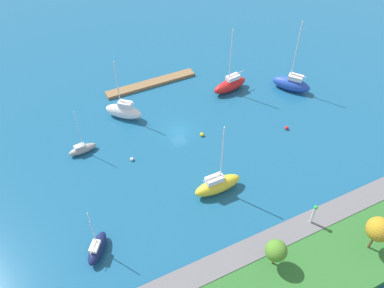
{
  "coord_description": "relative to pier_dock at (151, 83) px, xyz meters",
  "views": [
    {
      "loc": [
        20.54,
        47.54,
        47.86
      ],
      "look_at": [
        0.0,
        5.51,
        1.5
      ],
      "focal_mm": 36.57,
      "sensor_mm": 36.0,
      "label": 1
    }
  ],
  "objects": [
    {
      "name": "water",
      "position": [
        0.71,
        15.11,
        -0.32
      ],
      "size": [
        160.0,
        160.0,
        0.0
      ],
      "primitive_type": "plane",
      "color": "#19567F",
      "rests_on": "ground"
    },
    {
      "name": "pier_dock",
      "position": [
        0.0,
        0.0,
        0.0
      ],
      "size": [
        18.85,
        2.23,
        0.64
      ],
      "primitive_type": "cube",
      "color": "olive",
      "rests_on": "ground"
    },
    {
      "name": "breakwater",
      "position": [
        0.71,
        41.8,
        0.33
      ],
      "size": [
        68.3,
        3.35,
        1.31
      ],
      "primitive_type": "cube",
      "color": "slate",
      "rests_on": "ground"
    },
    {
      "name": "shoreline_park",
      "position": [
        0.71,
        46.8,
        0.29
      ],
      "size": [
        48.1,
        12.27,
        1.22
      ],
      "primitive_type": "cube",
      "color": "#2D6B2D",
      "rests_on": "ground"
    },
    {
      "name": "harbor_beacon",
      "position": [
        -7.53,
        41.8,
        3.14
      ],
      "size": [
        0.56,
        0.56,
        3.73
      ],
      "color": "silver",
      "rests_on": "breakwater"
    },
    {
      "name": "park_tree_midwest",
      "position": [
        -12.02,
        48.38,
        5.17
      ],
      "size": [
        3.24,
        3.24,
        5.92
      ],
      "color": "brown",
      "rests_on": "shoreline_park"
    },
    {
      "name": "park_tree_mideast",
      "position": [
        0.83,
        44.68,
        3.99
      ],
      "size": [
        2.82,
        2.82,
        4.51
      ],
      "color": "brown",
      "rests_on": "shoreline_park"
    },
    {
      "name": "sailboat_white_east_end",
      "position": [
        8.25,
        7.35,
        1.23
      ],
      "size": [
        6.72,
        6.4,
        12.11
      ],
      "rotation": [
        0.0,
        0.0,
        5.55
      ],
      "color": "white",
      "rests_on": "water"
    },
    {
      "name": "sailboat_yellow_outer_mooring",
      "position": [
        1.07,
        30.22,
        1.13
      ],
      "size": [
        7.67,
        2.38,
        13.19
      ],
      "rotation": [
        0.0,
        0.0,
        3.14
      ],
      "color": "yellow",
      "rests_on": "water"
    },
    {
      "name": "sailboat_gray_inner_mooring",
      "position": [
        17.59,
        12.9,
        0.48
      ],
      "size": [
        4.9,
        1.91,
        8.84
      ],
      "rotation": [
        0.0,
        0.0,
        3.23
      ],
      "color": "gray",
      "rests_on": "water"
    },
    {
      "name": "sailboat_red_lone_north",
      "position": [
        -13.56,
        8.75,
        1.11
      ],
      "size": [
        7.84,
        3.34,
        13.67
      ],
      "rotation": [
        0.0,
        0.0,
        0.13
      ],
      "color": "red",
      "rests_on": "water"
    },
    {
      "name": "sailboat_blue_center_basin",
      "position": [
        -24.75,
        13.88,
        1.17
      ],
      "size": [
        6.81,
        7.67,
        14.77
      ],
      "rotation": [
        0.0,
        0.0,
        5.37
      ],
      "color": "#2347B2",
      "rests_on": "water"
    },
    {
      "name": "sailboat_navy_far_north",
      "position": [
        20.66,
        32.43,
        0.7
      ],
      "size": [
        4.47,
        5.17,
        8.64
      ],
      "rotation": [
        0.0,
        0.0,
        4.08
      ],
      "color": "#141E4C",
      "rests_on": "water"
    },
    {
      "name": "mooring_buoy_red",
      "position": [
        -17.0,
        23.33,
        0.01
      ],
      "size": [
        0.67,
        0.67,
        0.67
      ],
      "primitive_type": "sphere",
      "color": "red",
      "rests_on": "water"
    },
    {
      "name": "mooring_buoy_yellow",
      "position": [
        -2.45,
        18.18,
        0.02
      ],
      "size": [
        0.68,
        0.68,
        0.68
      ],
      "primitive_type": "sphere",
      "color": "yellow",
      "rests_on": "water"
    },
    {
      "name": "mooring_buoy_white",
      "position": [
        10.74,
        18.35,
        -0.01
      ],
      "size": [
        0.61,
        0.61,
        0.61
      ],
      "primitive_type": "sphere",
      "color": "white",
      "rests_on": "water"
    }
  ]
}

